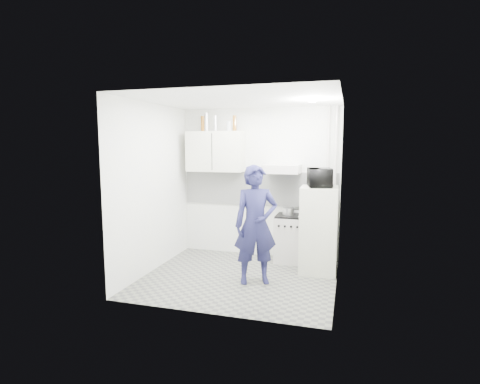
# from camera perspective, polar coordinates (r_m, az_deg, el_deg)

# --- Properties ---
(floor) EXTENTS (2.80, 2.80, 0.00)m
(floor) POSITION_cam_1_polar(r_m,az_deg,el_deg) (5.72, -0.14, -12.92)
(floor) COLOR slate
(floor) RESTS_ON ground
(ceiling) EXTENTS (2.80, 2.80, 0.00)m
(ceiling) POSITION_cam_1_polar(r_m,az_deg,el_deg) (5.41, -0.15, 13.91)
(ceiling) COLOR white
(ceiling) RESTS_ON wall_back
(wall_back) EXTENTS (2.80, 0.00, 2.80)m
(wall_back) POSITION_cam_1_polar(r_m,az_deg,el_deg) (6.61, 2.91, 1.41)
(wall_back) COLOR white
(wall_back) RESTS_ON floor
(wall_left) EXTENTS (0.00, 2.60, 2.60)m
(wall_left) POSITION_cam_1_polar(r_m,az_deg,el_deg) (5.96, -13.17, 0.58)
(wall_left) COLOR white
(wall_left) RESTS_ON floor
(wall_right) EXTENTS (0.00, 2.60, 2.60)m
(wall_right) POSITION_cam_1_polar(r_m,az_deg,el_deg) (5.20, 14.83, -0.43)
(wall_right) COLOR white
(wall_right) RESTS_ON floor
(person) EXTENTS (0.73, 0.62, 1.69)m
(person) POSITION_cam_1_polar(r_m,az_deg,el_deg) (5.31, 2.42, -5.00)
(person) COLOR #1C1C45
(person) RESTS_ON floor
(stove) EXTENTS (0.48, 0.48, 0.77)m
(stove) POSITION_cam_1_polar(r_m,az_deg,el_deg) (6.42, 7.63, -7.12)
(stove) COLOR beige
(stove) RESTS_ON floor
(fridge) EXTENTS (0.57, 0.57, 1.34)m
(fridge) POSITION_cam_1_polar(r_m,az_deg,el_deg) (5.91, 11.87, -5.66)
(fridge) COLOR beige
(fridge) RESTS_ON floor
(stove_top) EXTENTS (0.46, 0.46, 0.03)m
(stove_top) POSITION_cam_1_polar(r_m,az_deg,el_deg) (6.33, 7.69, -3.61)
(stove_top) COLOR black
(stove_top) RESTS_ON stove
(saucepan) EXTENTS (0.20, 0.20, 0.11)m
(saucepan) POSITION_cam_1_polar(r_m,az_deg,el_deg) (6.38, 7.39, -2.89)
(saucepan) COLOR silver
(saucepan) RESTS_ON stove_top
(microwave) EXTENTS (0.56, 0.44, 0.28)m
(microwave) POSITION_cam_1_polar(r_m,az_deg,el_deg) (5.78, 12.07, 2.16)
(microwave) COLOR black
(microwave) RESTS_ON fridge
(bottle_b) EXTENTS (0.07, 0.07, 0.27)m
(bottle_b) POSITION_cam_1_polar(r_m,az_deg,el_deg) (6.72, -5.69, 10.30)
(bottle_b) COLOR brown
(bottle_b) RESTS_ON upper_cabinet
(bottle_c) EXTENTS (0.08, 0.08, 0.32)m
(bottle_c) POSITION_cam_1_polar(r_m,az_deg,el_deg) (6.70, -5.15, 10.54)
(bottle_c) COLOR silver
(bottle_c) RESTS_ON upper_cabinet
(bottle_d) EXTENTS (0.06, 0.06, 0.27)m
(bottle_d) POSITION_cam_1_polar(r_m,az_deg,el_deg) (6.64, -3.78, 10.38)
(bottle_d) COLOR silver
(bottle_d) RESTS_ON upper_cabinet
(canister_b) EXTENTS (0.09, 0.09, 0.17)m
(canister_b) POSITION_cam_1_polar(r_m,az_deg,el_deg) (6.55, -1.67, 9.98)
(canister_b) COLOR #B2B7BC
(canister_b) RESTS_ON upper_cabinet
(bottle_e) EXTENTS (0.07, 0.07, 0.27)m
(bottle_e) POSITION_cam_1_polar(r_m,az_deg,el_deg) (6.52, -0.84, 10.42)
(bottle_e) COLOR brown
(bottle_e) RESTS_ON upper_cabinet
(upper_cabinet) EXTENTS (1.00, 0.35, 0.70)m
(upper_cabinet) POSITION_cam_1_polar(r_m,az_deg,el_deg) (6.63, -3.77, 6.18)
(upper_cabinet) COLOR beige
(upper_cabinet) RESTS_ON wall_back
(range_hood) EXTENTS (0.60, 0.50, 0.14)m
(range_hood) POSITION_cam_1_polar(r_m,az_deg,el_deg) (6.26, 6.42, 3.52)
(range_hood) COLOR beige
(range_hood) RESTS_ON wall_back
(backsplash) EXTENTS (2.74, 0.03, 0.60)m
(backsplash) POSITION_cam_1_polar(r_m,az_deg,el_deg) (6.61, 2.88, 0.53)
(backsplash) COLOR white
(backsplash) RESTS_ON wall_back
(pipe_a) EXTENTS (0.05, 0.05, 2.60)m
(pipe_a) POSITION_cam_1_polar(r_m,az_deg,el_deg) (6.36, 14.21, 0.96)
(pipe_a) COLOR beige
(pipe_a) RESTS_ON floor
(pipe_b) EXTENTS (0.04, 0.04, 2.60)m
(pipe_b) POSITION_cam_1_polar(r_m,az_deg,el_deg) (6.37, 13.13, 1.00)
(pipe_b) COLOR beige
(pipe_b) RESTS_ON floor
(ceiling_spot_fixture) EXTENTS (0.10, 0.10, 0.02)m
(ceiling_spot_fixture) POSITION_cam_1_polar(r_m,az_deg,el_deg) (5.41, 10.98, 13.46)
(ceiling_spot_fixture) COLOR white
(ceiling_spot_fixture) RESTS_ON ceiling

